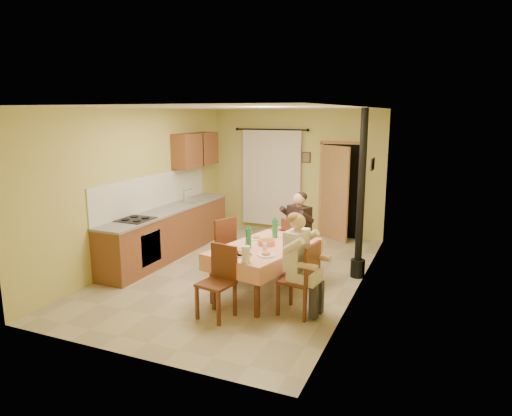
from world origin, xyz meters
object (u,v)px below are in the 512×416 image
at_px(man_right, 299,252).
at_px(chair_near, 217,297).
at_px(chair_far, 297,257).
at_px(dining_table, 264,270).
at_px(chair_left, 233,262).
at_px(chair_right, 299,293).
at_px(man_far, 298,224).
at_px(stove_flue, 360,218).

bearing_deg(man_right, chair_near, 126.89).
distance_m(chair_far, man_right, 1.72).
relative_size(dining_table, chair_near, 2.00).
height_order(chair_far, chair_left, chair_left).
distance_m(dining_table, chair_right, 0.86).
height_order(man_far, stove_flue, stove_flue).
height_order(chair_far, man_right, man_right).
bearing_deg(chair_far, chair_near, -73.55).
xyz_separation_m(dining_table, man_right, (0.69, -0.48, 0.50)).
xyz_separation_m(chair_far, chair_near, (-0.46, -2.07, 0.00)).
distance_m(man_far, stove_flue, 1.03).
bearing_deg(dining_table, chair_right, -21.73).
bearing_deg(man_far, stove_flue, 41.65).
height_order(chair_right, chair_left, chair_right).
xyz_separation_m(chair_right, stove_flue, (0.48, 1.77, 0.73)).
bearing_deg(dining_table, chair_left, 165.76).
height_order(dining_table, man_far, man_far).
distance_m(chair_near, chair_right, 1.12).
bearing_deg(man_right, chair_far, 26.32).
bearing_deg(chair_left, chair_far, 153.54).
xyz_separation_m(man_far, stove_flue, (1.00, 0.23, 0.15)).
height_order(dining_table, chair_left, chair_left).
distance_m(chair_near, man_far, 2.21).
bearing_deg(chair_near, man_far, -92.49).
bearing_deg(chair_left, dining_table, 88.51).
relative_size(man_far, man_right, 1.00).
relative_size(man_far, stove_flue, 0.50).
relative_size(chair_left, man_right, 0.72).
bearing_deg(chair_near, chair_far, -92.39).
bearing_deg(dining_table, chair_far, 93.29).
bearing_deg(dining_table, stove_flue, 60.22).
distance_m(dining_table, chair_left, 0.80).
bearing_deg(man_right, chair_left, 66.72).
relative_size(chair_near, stove_flue, 0.35).
height_order(dining_table, man_right, man_right).
xyz_separation_m(chair_far, man_far, (0.01, 0.01, 0.59)).
xyz_separation_m(dining_table, chair_right, (0.70, -0.48, -0.09)).
xyz_separation_m(man_far, man_right, (0.51, -1.54, 0.00)).
xyz_separation_m(chair_near, chair_left, (-0.42, 1.38, 0.00)).
xyz_separation_m(chair_right, man_right, (-0.02, 0.00, 0.59)).
bearing_deg(man_right, chair_right, -90.00).
relative_size(chair_near, man_right, 0.71).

